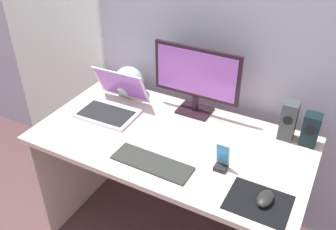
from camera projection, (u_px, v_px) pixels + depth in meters
wall_back at (214, 9)px, 1.87m from camera, size 6.00×0.04×2.50m
door_left at (50, 21)px, 2.42m from camera, size 0.82×0.02×2.02m
desk at (171, 162)px, 1.91m from camera, size 1.35×0.72×0.73m
monitor at (197, 78)px, 1.91m from camera, size 0.47×0.14×0.37m
speaker_right at (311, 130)px, 1.74m from camera, size 0.08×0.08×0.16m
speaker_near_monitor at (289, 121)px, 1.77m from camera, size 0.07×0.08×0.20m
laptop at (112, 104)px, 2.01m from camera, size 0.32×0.31×0.21m
fishbowl at (129, 82)px, 2.14m from camera, size 0.18×0.18×0.18m
keyboard_external at (152, 163)px, 1.66m from camera, size 0.38×0.13×0.01m
mousepad at (258, 202)px, 1.46m from camera, size 0.25×0.20×0.00m
mouse at (265, 199)px, 1.45m from camera, size 0.07×0.11×0.04m
phone_in_dock at (222, 160)px, 1.61m from camera, size 0.06×0.05×0.14m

